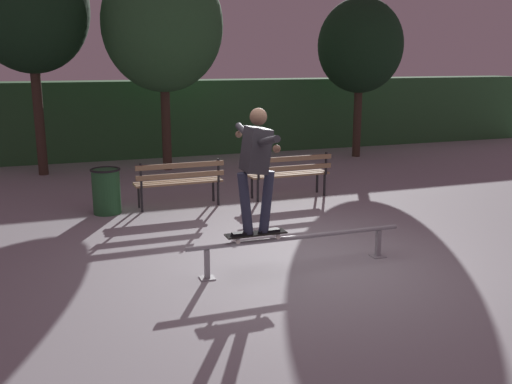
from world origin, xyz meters
The scene contains 11 objects.
ground_plane centered at (0.00, 0.00, 0.00)m, with size 90.00×90.00×0.00m, color #99999E.
hedge_backdrop centered at (0.00, 9.44, 1.03)m, with size 24.00×1.20×2.07m, color #2D5B33.
grind_rail centered at (0.00, -0.11, 0.34)m, with size 2.94×0.18×0.43m.
skateboard centered at (-0.57, -0.11, 0.51)m, with size 0.78×0.21×0.09m.
skateboarder centered at (-0.56, -0.11, 1.44)m, with size 0.62×1.41×1.56m.
park_bench_leftmost centered at (-0.79, 3.41, 0.54)m, with size 1.61×0.45×0.88m.
park_bench_left_center centered at (1.38, 3.41, 0.54)m, with size 1.61×0.45×0.88m.
tree_behind_benches centered at (-0.30, 7.14, 3.41)m, with size 2.81×2.81×4.97m.
tree_far_right centered at (5.01, 7.30, 2.97)m, with size 2.27×2.27×4.24m.
tree_far_left centered at (-3.17, 7.46, 3.72)m, with size 2.58×2.58×5.16m.
trash_can centered at (-2.08, 3.44, 0.41)m, with size 0.52×0.52×0.80m.
Camera 1 is at (-2.84, -6.55, 2.65)m, focal length 40.00 mm.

